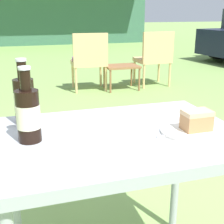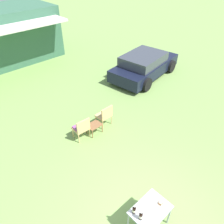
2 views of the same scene
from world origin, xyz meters
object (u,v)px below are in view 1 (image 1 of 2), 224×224
at_px(cola_bottle_near, 28,114).
at_px(cake_on_plate, 193,125).
at_px(wicker_chair_plain, 155,55).
at_px(patio_table, 120,153).
at_px(cola_bottle_far, 24,100).
at_px(wicker_chair_cushioned, 89,59).
at_px(garden_side_table, 122,68).

bearing_deg(cola_bottle_near, cake_on_plate, -9.43).
distance_m(wicker_chair_plain, patio_table, 3.90).
bearing_deg(wicker_chair_plain, cola_bottle_far, 56.81).
relative_size(cake_on_plate, cola_bottle_far, 0.82).
relative_size(wicker_chair_cushioned, cake_on_plate, 4.06).
relative_size(patio_table, cola_bottle_far, 3.45).
height_order(wicker_chair_plain, cola_bottle_far, cola_bottle_far).
distance_m(wicker_chair_plain, cola_bottle_far, 3.89).
bearing_deg(patio_table, cola_bottle_near, 175.88).
height_order(wicker_chair_cushioned, wicker_chair_plain, same).
relative_size(wicker_chair_cushioned, garden_side_table, 1.71).
xyz_separation_m(garden_side_table, cola_bottle_far, (-1.50, -3.22, 0.50)).
relative_size(wicker_chair_plain, cola_bottle_far, 3.31).
distance_m(garden_side_table, patio_table, 3.64).
relative_size(wicker_chair_cushioned, cola_bottle_near, 3.31).
bearing_deg(patio_table, cola_bottle_far, 147.26).
xyz_separation_m(garden_side_table, cola_bottle_near, (-1.49, -3.40, 0.50)).
bearing_deg(wicker_chair_cushioned, cola_bottle_far, 76.21).
bearing_deg(cola_bottle_near, garden_side_table, 66.33).
bearing_deg(cake_on_plate, wicker_chair_cushioned, 83.08).
bearing_deg(cola_bottle_near, wicker_chair_plain, 59.31).
relative_size(wicker_chair_plain, cake_on_plate, 4.06).
xyz_separation_m(wicker_chair_plain, cake_on_plate, (-1.48, -3.56, 0.27)).
relative_size(garden_side_table, cola_bottle_near, 1.94).
bearing_deg(patio_table, cake_on_plate, -15.74).
bearing_deg(wicker_chair_plain, garden_side_table, 5.45).
distance_m(patio_table, cola_bottle_near, 0.36).
bearing_deg(cola_bottle_near, patio_table, -4.12).
height_order(wicker_chair_plain, garden_side_table, wicker_chair_plain).
xyz_separation_m(patio_table, cola_bottle_near, (-0.32, 0.02, 0.18)).
bearing_deg(wicker_chair_cushioned, cake_on_plate, 86.42).
height_order(garden_side_table, cola_bottle_near, cola_bottle_near).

